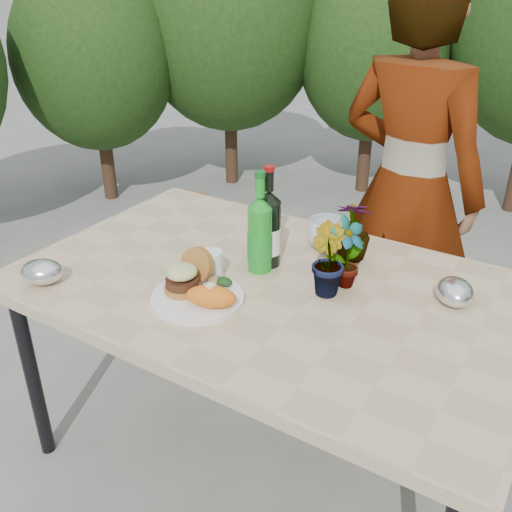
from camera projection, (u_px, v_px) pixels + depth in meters
The scene contains 18 objects.
ground at pixel (267, 455), 2.15m from camera, with size 80.00×80.00×0.00m, color slate.
patio_table at pixel (269, 298), 1.83m from camera, with size 1.60×1.00×0.75m.
shrub_hedge at pixel (431, 81), 2.83m from camera, with size 7.01×4.95×2.07m.
dinner_plate at pixel (197, 298), 1.70m from camera, with size 0.28×0.28×0.01m, color white.
burger_stack at pixel (186, 275), 1.72m from camera, with size 0.11×0.16×0.11m.
sweet_potato at pixel (211, 297), 1.64m from camera, with size 0.15×0.08×0.06m, color orange.
grilled_veg at pixel (220, 281), 1.76m from camera, with size 0.08×0.05×0.03m.
wine_bottle at pixel (268, 230), 1.85m from camera, with size 0.08×0.08×0.34m.
sparkling_water at pixel (260, 235), 1.82m from camera, with size 0.08×0.08×0.34m.
plastic_cup at pixel (212, 265), 1.81m from camera, with size 0.07×0.07×0.10m, color white.
seedling_left at pixel (347, 253), 1.73m from camera, with size 0.12×0.08×0.23m, color #215E20.
seedling_mid at pixel (326, 260), 1.70m from camera, with size 0.12×0.10×0.22m, color #27541D.
seedling_right at pixel (353, 230), 1.90m from camera, with size 0.12×0.12×0.21m, color #2D5E20.
blue_bowl at pixel (326, 234), 1.99m from camera, with size 0.14×0.14×0.11m, color silver.
foil_packet_left at pixel (42, 272), 1.78m from camera, with size 0.13×0.11×0.08m, color silver.
foil_packet_right at pixel (455, 292), 1.68m from camera, with size 0.13×0.11×0.08m, color silver.
person at pixel (408, 190), 2.27m from camera, with size 0.62×0.40×1.69m, color #965B4B.
terracotta_pot at pixel (196, 204), 4.16m from camera, with size 0.17×0.17×0.14m.
Camera 1 is at (0.79, -1.34, 1.66)m, focal length 40.00 mm.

